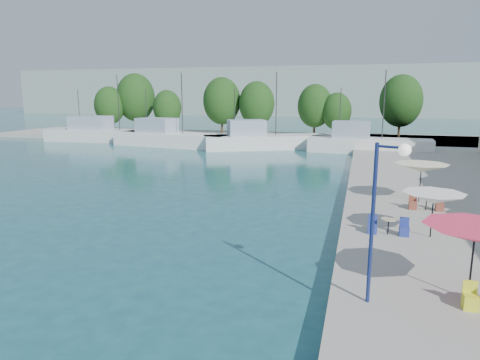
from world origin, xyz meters
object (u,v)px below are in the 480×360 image
(trawler_01, at_px, (106,134))
(umbrella_cream, at_px, (421,168))
(trawler_02, at_px, (170,138))
(umbrella_pink, at_px, (475,234))
(umbrella_white, at_px, (434,198))
(trawler_03, at_px, (261,141))
(street_lamp, at_px, (385,195))
(trawler_04, at_px, (366,144))

(trawler_01, height_order, umbrella_cream, trawler_01)
(trawler_02, bearing_deg, umbrella_pink, -45.00)
(trawler_02, bearing_deg, umbrella_white, -40.54)
(trawler_01, relative_size, trawler_03, 1.22)
(trawler_03, bearing_deg, umbrella_cream, -84.80)
(umbrella_pink, bearing_deg, street_lamp, -157.25)
(umbrella_pink, relative_size, street_lamp, 0.63)
(trawler_01, xyz_separation_m, trawler_04, (37.86, -2.82, 0.00))
(trawler_03, bearing_deg, trawler_01, 148.31)
(umbrella_pink, bearing_deg, trawler_01, 133.62)
(trawler_01, xyz_separation_m, street_lamp, (37.99, -43.95, 3.02))
(trawler_01, xyz_separation_m, umbrella_cream, (40.83, -29.59, 1.60))
(trawler_02, relative_size, trawler_04, 1.19)
(trawler_03, distance_m, street_lamp, 43.48)
(trawler_04, xyz_separation_m, umbrella_white, (2.65, -33.77, 1.35))
(trawler_02, height_order, umbrella_cream, trawler_02)
(trawler_01, height_order, trawler_02, same)
(trawler_04, bearing_deg, trawler_02, -176.17)
(trawler_01, distance_m, trawler_04, 37.97)
(trawler_02, xyz_separation_m, street_lamp, (26.03, -40.99, 3.02))
(umbrella_pink, bearing_deg, trawler_03, 111.74)
(trawler_01, xyz_separation_m, umbrella_white, (40.52, -36.58, 1.35))
(umbrella_white, relative_size, street_lamp, 0.55)
(trawler_03, relative_size, umbrella_cream, 4.95)
(trawler_02, height_order, trawler_04, same)
(trawler_03, distance_m, trawler_04, 13.11)
(street_lamp, bearing_deg, trawler_02, 146.43)
(umbrella_cream, height_order, street_lamp, street_lamp)
(umbrella_cream, bearing_deg, trawler_02, 137.30)
(umbrella_cream, xyz_separation_m, street_lamp, (-2.84, -14.36, 1.42))
(umbrella_pink, distance_m, umbrella_white, 6.21)
(umbrella_pink, height_order, umbrella_white, umbrella_pink)
(trawler_01, height_order, umbrella_pink, trawler_01)
(street_lamp, bearing_deg, trawler_03, 131.78)
(trawler_01, distance_m, trawler_03, 24.90)
(umbrella_pink, xyz_separation_m, street_lamp, (-2.78, -1.16, 1.32))
(trawler_01, relative_size, umbrella_white, 6.97)
(trawler_02, height_order, umbrella_white, trawler_02)
(trawler_04, distance_m, umbrella_cream, 26.99)
(umbrella_white, bearing_deg, umbrella_pink, -87.65)
(trawler_02, xyz_separation_m, trawler_04, (25.90, 0.14, 0.00))
(trawler_02, distance_m, umbrella_cream, 39.31)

